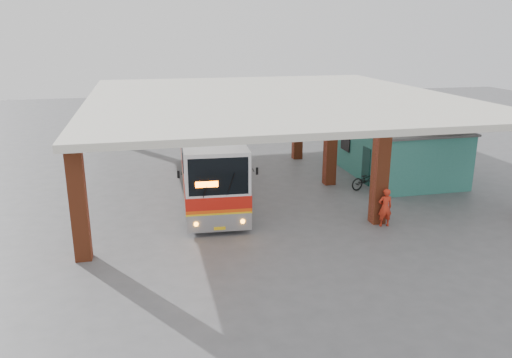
{
  "coord_description": "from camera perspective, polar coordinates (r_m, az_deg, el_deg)",
  "views": [
    {
      "loc": [
        -7.01,
        -22.26,
        8.33
      ],
      "look_at": [
        -1.9,
        0.0,
        1.48
      ],
      "focal_mm": 35.0,
      "sensor_mm": 36.0,
      "label": 1
    }
  ],
  "objects": [
    {
      "name": "brick_columns",
      "position": [
        29.19,
        4.19,
        4.47
      ],
      "size": [
        20.1,
        21.6,
        4.35
      ],
      "color": "brown",
      "rests_on": "ground"
    },
    {
      "name": "canopy_roof",
      "position": [
        29.97,
        1.72,
        9.33
      ],
      "size": [
        21.0,
        23.0,
        0.3
      ],
      "primitive_type": "cube",
      "color": "silver",
      "rests_on": "brick_columns"
    },
    {
      "name": "ground",
      "position": [
        24.78,
        4.3,
        -3.01
      ],
      "size": [
        90.0,
        90.0,
        0.0
      ],
      "primitive_type": "plane",
      "color": "#515154",
      "rests_on": "ground"
    },
    {
      "name": "coach_bus",
      "position": [
        26.65,
        -5.51,
        2.63
      ],
      "size": [
        3.57,
        13.23,
        3.81
      ],
      "rotation": [
        0.0,
        0.0,
        -0.06
      ],
      "color": "silver",
      "rests_on": "ground"
    },
    {
      "name": "motorcycle",
      "position": [
        27.75,
        12.61,
        -0.02
      ],
      "size": [
        2.18,
        1.2,
        1.09
      ],
      "primitive_type": "imported",
      "rotation": [
        0.0,
        0.0,
        1.81
      ],
      "color": "black",
      "rests_on": "ground"
    },
    {
      "name": "red_chair",
      "position": [
        33.22,
        8.8,
        2.63
      ],
      "size": [
        0.51,
        0.51,
        0.82
      ],
      "rotation": [
        0.0,
        0.0,
        0.21
      ],
      "color": "red",
      "rests_on": "ground"
    },
    {
      "name": "pedestrian",
      "position": [
        22.59,
        14.54,
        -3.17
      ],
      "size": [
        0.65,
        0.45,
        1.73
      ],
      "primitive_type": "imported",
      "rotation": [
        0.0,
        0.0,
        3.08
      ],
      "color": "red",
      "rests_on": "ground"
    },
    {
      "name": "shop_building",
      "position": [
        30.75,
        15.62,
        3.35
      ],
      "size": [
        5.2,
        8.2,
        3.11
      ],
      "color": "#317A6D",
      "rests_on": "ground"
    }
  ]
}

